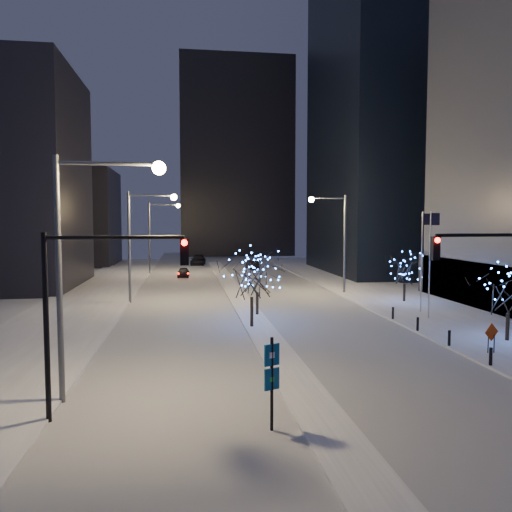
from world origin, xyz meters
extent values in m
plane|color=silver|center=(0.00, 0.00, 0.00)|extent=(160.00, 160.00, 0.00)
cube|color=#A5ABB3|center=(0.00, 35.00, 0.01)|extent=(20.00, 130.00, 0.02)
cube|color=white|center=(0.00, 30.00, 0.07)|extent=(2.00, 80.00, 0.15)
cube|color=white|center=(15.00, 20.00, 0.07)|extent=(10.00, 90.00, 0.15)
cube|color=white|center=(-14.00, 20.00, 0.07)|extent=(8.00, 90.00, 0.15)
cube|color=black|center=(-26.00, 70.00, 8.00)|extent=(18.00, 16.00, 16.00)
cube|color=black|center=(6.00, 92.00, 21.00)|extent=(24.00, 14.00, 42.00)
cylinder|color=#595E66|center=(-10.00, 2.00, 5.00)|extent=(0.24, 0.24, 10.00)
cylinder|color=#595E66|center=(-8.00, 2.00, 9.70)|extent=(4.00, 0.16, 0.16)
sphere|color=#F2BA79|center=(-6.00, 2.00, 9.55)|extent=(0.56, 0.56, 0.56)
cylinder|color=#595E66|center=(-10.00, 27.00, 5.00)|extent=(0.24, 0.24, 10.00)
cylinder|color=#595E66|center=(-8.00, 27.00, 9.70)|extent=(4.00, 0.16, 0.16)
sphere|color=#F2BA79|center=(-6.00, 27.00, 9.55)|extent=(0.56, 0.56, 0.56)
cylinder|color=#595E66|center=(-10.00, 52.00, 5.00)|extent=(0.24, 0.24, 10.00)
cylinder|color=#595E66|center=(-8.00, 52.00, 9.70)|extent=(4.00, 0.16, 0.16)
sphere|color=#F2BA79|center=(-6.00, 52.00, 9.55)|extent=(0.56, 0.56, 0.56)
cylinder|color=#595E66|center=(11.00, 30.00, 5.00)|extent=(0.24, 0.24, 10.00)
cylinder|color=#595E66|center=(9.25, 30.00, 9.70)|extent=(3.50, 0.16, 0.16)
sphere|color=#F2BA79|center=(7.50, 30.00, 9.55)|extent=(0.56, 0.56, 0.56)
cylinder|color=black|center=(-10.00, 0.00, 3.50)|extent=(0.20, 0.20, 7.00)
cylinder|color=black|center=(-7.50, 0.00, 6.80)|extent=(5.00, 0.14, 0.14)
cube|color=black|center=(-5.00, 0.00, 6.25)|extent=(0.32, 0.28, 1.00)
sphere|color=#FF0C05|center=(-5.00, -0.18, 6.60)|extent=(0.22, 0.22, 0.22)
cylinder|color=black|center=(8.00, 1.00, 6.80)|extent=(5.00, 0.14, 0.14)
cube|color=black|center=(5.50, 1.00, 6.25)|extent=(0.32, 0.28, 1.00)
sphere|color=#FF0C05|center=(5.50, 0.82, 6.60)|extent=(0.22, 0.22, 0.22)
cylinder|color=silver|center=(13.00, 16.00, 4.15)|extent=(0.10, 0.10, 8.00)
cube|color=black|center=(13.35, 16.00, 7.55)|extent=(0.70, 0.03, 0.90)
cylinder|color=silver|center=(13.60, 18.50, 4.15)|extent=(0.10, 0.10, 8.00)
cube|color=black|center=(13.95, 18.50, 7.55)|extent=(0.70, 0.03, 0.90)
cylinder|color=black|center=(10.20, 4.00, 0.60)|extent=(0.16, 0.16, 0.90)
cylinder|color=black|center=(10.20, 8.00, 0.60)|extent=(0.16, 0.16, 0.90)
cylinder|color=black|center=(10.20, 12.00, 0.60)|extent=(0.16, 0.16, 0.90)
cylinder|color=black|center=(10.20, 16.00, 0.60)|extent=(0.16, 0.16, 0.90)
imported|color=black|center=(-5.34, 47.51, 0.64)|extent=(1.67, 3.80, 1.27)
imported|color=black|center=(5.16, 57.18, 0.68)|extent=(1.75, 4.22, 1.36)
imported|color=black|center=(-2.95, 66.05, 0.81)|extent=(2.88, 5.79, 1.62)
cylinder|color=black|center=(-0.50, 14.92, 1.17)|extent=(0.22, 0.22, 2.04)
cylinder|color=black|center=(0.50, 19.27, 1.01)|extent=(0.22, 0.22, 1.72)
cylinder|color=black|center=(14.41, 8.78, 0.98)|extent=(0.22, 0.22, 1.67)
cylinder|color=black|center=(14.63, 23.78, 0.95)|extent=(0.22, 0.22, 1.60)
cylinder|color=black|center=(-2.00, -1.88, 1.68)|extent=(0.11, 0.11, 3.35)
cube|color=#0C528D|center=(-2.00, -1.88, 2.73)|extent=(0.58, 0.31, 0.77)
cube|color=#0C528D|center=(-2.00, -1.88, 1.87)|extent=(0.58, 0.31, 0.77)
cylinder|color=black|center=(11.49, 6.20, 0.64)|extent=(0.05, 0.05, 0.98)
cylinder|color=black|center=(11.84, 6.20, 0.64)|extent=(0.05, 0.05, 0.98)
cube|color=#E7480C|center=(11.66, 6.20, 1.31)|extent=(0.97, 0.32, 1.01)
camera|label=1|loc=(-4.93, -18.77, 7.39)|focal=35.00mm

